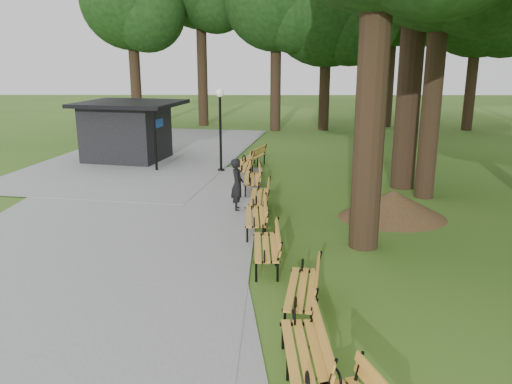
{
  "coord_description": "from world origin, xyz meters",
  "views": [
    {
      "loc": [
        0.05,
        -9.72,
        4.53
      ],
      "look_at": [
        -0.01,
        3.05,
        1.1
      ],
      "focal_mm": 36.16,
      "sensor_mm": 36.0,
      "label": 1
    }
  ],
  "objects_px": {
    "dirt_mound": "(393,204)",
    "bench_5": "(259,197)",
    "bench_2": "(302,289)",
    "bench_4": "(256,216)",
    "bench_7": "(245,167)",
    "bench_1": "(303,353)",
    "bench_6": "(252,179)",
    "kiosk": "(126,131)",
    "person": "(237,185)",
    "lamp_post": "(220,113)",
    "bench_8": "(252,157)",
    "bench_3": "(266,247)"
  },
  "relations": [
    {
      "from": "dirt_mound",
      "to": "bench_5",
      "type": "relative_size",
      "value": 1.35
    },
    {
      "from": "bench_2",
      "to": "bench_4",
      "type": "relative_size",
      "value": 1.0
    },
    {
      "from": "dirt_mound",
      "to": "bench_4",
      "type": "bearing_deg",
      "value": -161.62
    },
    {
      "from": "bench_5",
      "to": "bench_7",
      "type": "height_order",
      "value": "same"
    },
    {
      "from": "bench_1",
      "to": "bench_2",
      "type": "height_order",
      "value": "same"
    },
    {
      "from": "bench_6",
      "to": "bench_1",
      "type": "bearing_deg",
      "value": 3.91
    },
    {
      "from": "bench_7",
      "to": "kiosk",
      "type": "bearing_deg",
      "value": -119.63
    },
    {
      "from": "person",
      "to": "bench_4",
      "type": "xyz_separation_m",
      "value": [
        0.55,
        -1.96,
        -0.35
      ]
    },
    {
      "from": "bench_1",
      "to": "bench_5",
      "type": "xyz_separation_m",
      "value": [
        -0.61,
        8.26,
        0.0
      ]
    },
    {
      "from": "lamp_post",
      "to": "bench_5",
      "type": "xyz_separation_m",
      "value": [
        1.51,
        -5.33,
        -1.89
      ]
    },
    {
      "from": "bench_1",
      "to": "bench_8",
      "type": "distance_m",
      "value": 14.32
    },
    {
      "from": "person",
      "to": "bench_1",
      "type": "relative_size",
      "value": 0.83
    },
    {
      "from": "person",
      "to": "bench_3",
      "type": "height_order",
      "value": "person"
    },
    {
      "from": "bench_3",
      "to": "person",
      "type": "bearing_deg",
      "value": -169.92
    },
    {
      "from": "bench_2",
      "to": "kiosk",
      "type": "bearing_deg",
      "value": -145.88
    },
    {
      "from": "bench_3",
      "to": "dirt_mound",
      "type": "bearing_deg",
      "value": 133.04
    },
    {
      "from": "kiosk",
      "to": "bench_2",
      "type": "height_order",
      "value": "kiosk"
    },
    {
      "from": "bench_1",
      "to": "bench_2",
      "type": "xyz_separation_m",
      "value": [
        0.14,
        2.04,
        0.0
      ]
    },
    {
      "from": "bench_4",
      "to": "bench_5",
      "type": "distance_m",
      "value": 1.94
    },
    {
      "from": "person",
      "to": "bench_7",
      "type": "distance_m",
      "value": 4.16
    },
    {
      "from": "lamp_post",
      "to": "bench_5",
      "type": "relative_size",
      "value": 1.71
    },
    {
      "from": "person",
      "to": "dirt_mound",
      "type": "bearing_deg",
      "value": -102.3
    },
    {
      "from": "bench_2",
      "to": "bench_5",
      "type": "xyz_separation_m",
      "value": [
        -0.76,
        6.22,
        0.0
      ]
    },
    {
      "from": "bench_3",
      "to": "bench_8",
      "type": "height_order",
      "value": "same"
    },
    {
      "from": "bench_2",
      "to": "bench_8",
      "type": "xyz_separation_m",
      "value": [
        -1.03,
        12.25,
        0.0
      ]
    },
    {
      "from": "kiosk",
      "to": "lamp_post",
      "type": "height_order",
      "value": "lamp_post"
    },
    {
      "from": "bench_8",
      "to": "lamp_post",
      "type": "bearing_deg",
      "value": -40.04
    },
    {
      "from": "person",
      "to": "bench_6",
      "type": "xyz_separation_m",
      "value": [
        0.41,
        2.21,
        -0.35
      ]
    },
    {
      "from": "bench_6",
      "to": "bench_5",
      "type": "bearing_deg",
      "value": 5.43
    },
    {
      "from": "lamp_post",
      "to": "kiosk",
      "type": "bearing_deg",
      "value": 152.51
    },
    {
      "from": "bench_6",
      "to": "bench_2",
      "type": "bearing_deg",
      "value": 5.99
    },
    {
      "from": "bench_1",
      "to": "bench_5",
      "type": "relative_size",
      "value": 1.0
    },
    {
      "from": "bench_5",
      "to": "bench_7",
      "type": "bearing_deg",
      "value": -170.36
    },
    {
      "from": "bench_4",
      "to": "bench_7",
      "type": "bearing_deg",
      "value": -177.38
    },
    {
      "from": "bench_1",
      "to": "bench_4",
      "type": "relative_size",
      "value": 1.0
    },
    {
      "from": "person",
      "to": "bench_8",
      "type": "bearing_deg",
      "value": -7.39
    },
    {
      "from": "bench_6",
      "to": "dirt_mound",
      "type": "bearing_deg",
      "value": 53.8
    },
    {
      "from": "kiosk",
      "to": "lamp_post",
      "type": "bearing_deg",
      "value": -14.59
    },
    {
      "from": "bench_4",
      "to": "lamp_post",
      "type": "bearing_deg",
      "value": -170.39
    },
    {
      "from": "dirt_mound",
      "to": "bench_5",
      "type": "height_order",
      "value": "bench_5"
    },
    {
      "from": "kiosk",
      "to": "bench_2",
      "type": "relative_size",
      "value": 2.16
    },
    {
      "from": "kiosk",
      "to": "bench_5",
      "type": "bearing_deg",
      "value": -39.7
    },
    {
      "from": "kiosk",
      "to": "bench_1",
      "type": "bearing_deg",
      "value": -55.11
    },
    {
      "from": "bench_4",
      "to": "bench_6",
      "type": "xyz_separation_m",
      "value": [
        -0.14,
        4.17,
        0.0
      ]
    },
    {
      "from": "bench_6",
      "to": "bench_7",
      "type": "xyz_separation_m",
      "value": [
        -0.29,
        1.93,
        0.0
      ]
    },
    {
      "from": "lamp_post",
      "to": "bench_7",
      "type": "height_order",
      "value": "lamp_post"
    },
    {
      "from": "person",
      "to": "bench_3",
      "type": "xyz_separation_m",
      "value": [
        0.79,
        -4.16,
        -0.35
      ]
    },
    {
      "from": "bench_3",
      "to": "bench_5",
      "type": "distance_m",
      "value": 4.13
    },
    {
      "from": "bench_8",
      "to": "bench_3",
      "type": "bearing_deg",
      "value": 23.02
    },
    {
      "from": "kiosk",
      "to": "bench_4",
      "type": "xyz_separation_m",
      "value": [
        5.67,
        -9.48,
        -0.85
      ]
    }
  ]
}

